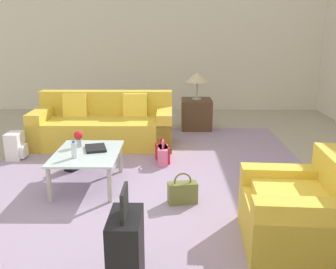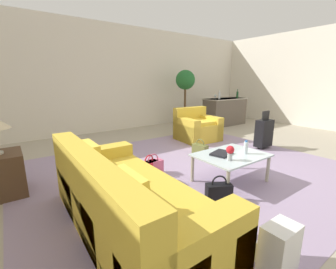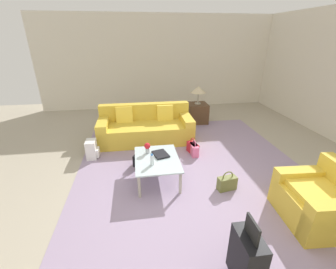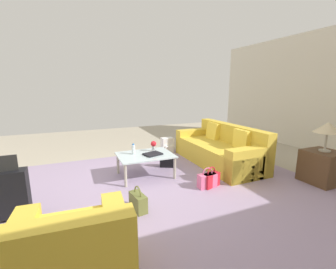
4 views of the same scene
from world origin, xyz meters
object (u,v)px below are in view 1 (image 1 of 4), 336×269
couch (105,126)px  handbag_black (76,160)px  coffee_table (87,156)px  coffee_table_book (96,148)px  handbag_pink (163,155)px  handbag_olive (183,192)px  armchair (303,215)px  backpack_white (16,146)px  flower_vase (78,137)px  handbag_red (162,153)px  table_lamp (197,78)px  suitcase_black (126,254)px  water_bottle (74,150)px  side_table (196,114)px

couch → handbag_black: bearing=-9.6°
coffee_table → coffee_table_book: (-0.12, 0.08, 0.07)m
coffee_table_book → handbag_pink: coffee_table_book is taller
couch → handbag_olive: bearing=28.7°
handbag_black → coffee_table: bearing=27.5°
armchair → backpack_white: 4.15m
flower_vase → handbag_red: size_ratio=0.57×
table_lamp → handbag_olive: table_lamp is taller
suitcase_black → table_lamp: bearing=170.5°
couch → handbag_black: couch is taller
table_lamp → water_bottle: bearing=-28.1°
coffee_table → water_bottle: bearing=-26.6°
handbag_red → handbag_pink: same height
armchair → handbag_red: armchair is taller
couch → flower_vase: 1.60m
couch → coffee_table: 1.80m
backpack_white → coffee_table: bearing=52.2°
coffee_table → backpack_white: (-1.00, -1.29, -0.19)m
handbag_black → armchair: bearing=52.6°
coffee_table_book → handbag_olive: coffee_table_book is taller
flower_vase → handbag_red: flower_vase is taller
water_bottle → handbag_red: 1.52m
coffee_table → side_table: bearing=151.8°
flower_vase → handbag_black: size_ratio=0.57×
couch → water_bottle: bearing=0.0°
coffee_table_book → backpack_white: bearing=-138.5°
coffee_table_book → backpack_white: (-0.88, -1.37, -0.26)m
suitcase_black → coffee_table: bearing=-160.7°
table_lamp → handbag_pink: (2.00, -0.61, -0.86)m
handbag_black → water_bottle: bearing=14.6°
handbag_olive → backpack_white: 2.84m
handbag_red → armchair: bearing=30.3°
coffee_table_book → handbag_pink: bearing=114.3°
table_lamp → handbag_olive: 3.40m
coffee_table → handbag_black: (-0.59, -0.30, -0.25)m
handbag_red → table_lamp: bearing=162.2°
couch → coffee_table: couch is taller
couch → coffee_table_book: size_ratio=7.09×
coffee_table_book → backpack_white: 1.65m
water_bottle → table_lamp: (-3.00, 1.60, 0.46)m
table_lamp → handbag_black: (2.21, -1.80, -0.86)m
handbag_pink → water_bottle: bearing=-44.7°
flower_vase → backpack_white: flower_vase is taller
suitcase_black → handbag_olive: 1.61m
handbag_red → handbag_pink: size_ratio=1.00×
couch → coffee_table_book: (1.68, 0.18, 0.15)m
couch → side_table: size_ratio=3.91×
coffee_table_book → table_lamp: (-2.68, 1.42, 0.54)m
table_lamp → handbag_black: table_lamp is taller
armchair → handbag_pink: armchair is taller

